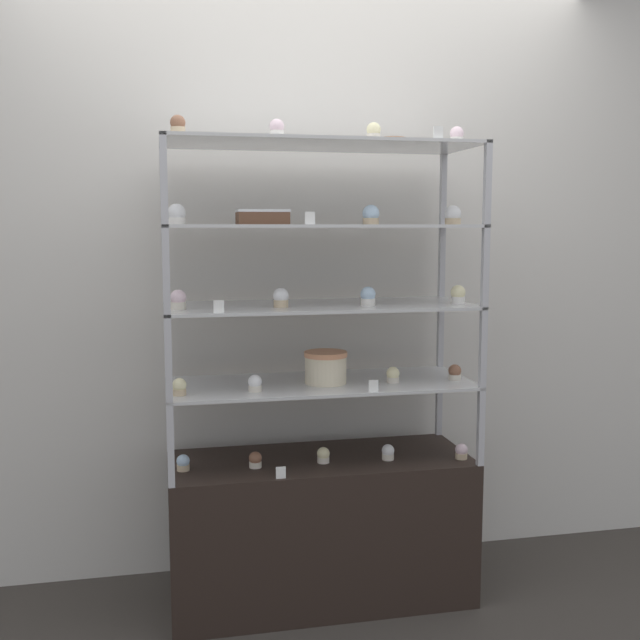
# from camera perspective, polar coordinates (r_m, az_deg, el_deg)

# --- Properties ---
(ground_plane) EXTENTS (20.00, 20.00, 0.00)m
(ground_plane) POSITION_cam_1_polar(r_m,az_deg,el_deg) (3.23, 0.00, -20.27)
(ground_plane) COLOR #38332D
(back_wall) EXTENTS (8.00, 0.05, 2.60)m
(back_wall) POSITION_cam_1_polar(r_m,az_deg,el_deg) (3.24, -1.39, 3.82)
(back_wall) COLOR silver
(back_wall) RESTS_ON ground_plane
(display_base) EXTENTS (1.18, 0.46, 0.58)m
(display_base) POSITION_cam_1_polar(r_m,az_deg,el_deg) (3.11, 0.00, -15.54)
(display_base) COLOR black
(display_base) RESTS_ON ground_plane
(display_riser_lower) EXTENTS (1.18, 0.46, 0.31)m
(display_riser_lower) POSITION_cam_1_polar(r_m,az_deg,el_deg) (2.94, 0.00, -5.13)
(display_riser_lower) COLOR #B7B7BC
(display_riser_lower) RESTS_ON display_base
(display_riser_middle) EXTENTS (1.18, 0.46, 0.31)m
(display_riser_middle) POSITION_cam_1_polar(r_m,az_deg,el_deg) (2.89, 0.00, 0.81)
(display_riser_middle) COLOR #B7B7BC
(display_riser_middle) RESTS_ON display_riser_lower
(display_riser_upper) EXTENTS (1.18, 0.46, 0.31)m
(display_riser_upper) POSITION_cam_1_polar(r_m,az_deg,el_deg) (2.87, 0.00, 6.88)
(display_riser_upper) COLOR #B7B7BC
(display_riser_upper) RESTS_ON display_riser_middle
(display_riser_top) EXTENTS (1.18, 0.46, 0.31)m
(display_riser_top) POSITION_cam_1_polar(r_m,az_deg,el_deg) (2.88, 0.00, 12.97)
(display_riser_top) COLOR #B7B7BC
(display_riser_top) RESTS_ON display_riser_upper
(layer_cake_centerpiece) EXTENTS (0.17, 0.17, 0.12)m
(layer_cake_centerpiece) POSITION_cam_1_polar(r_m,az_deg,el_deg) (2.90, 0.44, -3.62)
(layer_cake_centerpiece) COLOR beige
(layer_cake_centerpiece) RESTS_ON display_riser_lower
(sheet_cake_frosted) EXTENTS (0.19, 0.13, 0.06)m
(sheet_cake_frosted) POSITION_cam_1_polar(r_m,az_deg,el_deg) (2.82, -4.41, 7.83)
(sheet_cake_frosted) COLOR brown
(sheet_cake_frosted) RESTS_ON display_riser_upper
(cupcake_0) EXTENTS (0.05, 0.05, 0.06)m
(cupcake_0) POSITION_cam_1_polar(r_m,az_deg,el_deg) (2.90, -10.39, -10.66)
(cupcake_0) COLOR #CCB28C
(cupcake_0) RESTS_ON display_base
(cupcake_1) EXTENTS (0.05, 0.05, 0.06)m
(cupcake_1) POSITION_cam_1_polar(r_m,az_deg,el_deg) (2.90, -4.95, -10.58)
(cupcake_1) COLOR beige
(cupcake_1) RESTS_ON display_base
(cupcake_2) EXTENTS (0.05, 0.05, 0.06)m
(cupcake_2) POSITION_cam_1_polar(r_m,az_deg,el_deg) (2.94, 0.25, -10.27)
(cupcake_2) COLOR beige
(cupcake_2) RESTS_ON display_base
(cupcake_3) EXTENTS (0.05, 0.05, 0.06)m
(cupcake_3) POSITION_cam_1_polar(r_m,az_deg,el_deg) (2.99, 5.20, -10.01)
(cupcake_3) COLOR beige
(cupcake_3) RESTS_ON display_base
(cupcake_4) EXTENTS (0.05, 0.05, 0.06)m
(cupcake_4) POSITION_cam_1_polar(r_m,az_deg,el_deg) (3.04, 10.72, -9.82)
(cupcake_4) COLOR #CCB28C
(cupcake_4) RESTS_ON display_base
(price_tag_0) EXTENTS (0.04, 0.00, 0.04)m
(price_tag_0) POSITION_cam_1_polar(r_m,az_deg,el_deg) (2.77, -3.01, -11.54)
(price_tag_0) COLOR white
(price_tag_0) RESTS_ON display_base
(cupcake_5) EXTENTS (0.05, 0.05, 0.06)m
(cupcake_5) POSITION_cam_1_polar(r_m,az_deg,el_deg) (2.75, -10.67, -5.05)
(cupcake_5) COLOR #CCB28C
(cupcake_5) RESTS_ON display_riser_lower
(cupcake_6) EXTENTS (0.05, 0.05, 0.06)m
(cupcake_6) POSITION_cam_1_polar(r_m,az_deg,el_deg) (2.77, -4.97, -4.84)
(cupcake_6) COLOR beige
(cupcake_6) RESTS_ON display_riser_lower
(cupcake_7) EXTENTS (0.05, 0.05, 0.06)m
(cupcake_7) POSITION_cam_1_polar(r_m,az_deg,el_deg) (2.93, 5.58, -4.20)
(cupcake_7) COLOR beige
(cupcake_7) RESTS_ON display_riser_lower
(cupcake_8) EXTENTS (0.05, 0.05, 0.06)m
(cupcake_8) POSITION_cam_1_polar(r_m,az_deg,el_deg) (3.02, 10.23, -3.96)
(cupcake_8) COLOR beige
(cupcake_8) RESTS_ON display_riser_lower
(price_tag_1) EXTENTS (0.04, 0.00, 0.04)m
(price_tag_1) POSITION_cam_1_polar(r_m,az_deg,el_deg) (2.76, 4.09, -5.03)
(price_tag_1) COLOR white
(price_tag_1) RESTS_ON display_riser_lower
(cupcake_9) EXTENTS (0.06, 0.06, 0.07)m
(cupcake_9) POSITION_cam_1_polar(r_m,az_deg,el_deg) (2.75, -10.75, 1.52)
(cupcake_9) COLOR beige
(cupcake_9) RESTS_ON display_riser_middle
(cupcake_10) EXTENTS (0.06, 0.06, 0.07)m
(cupcake_10) POSITION_cam_1_polar(r_m,az_deg,el_deg) (2.78, -3.00, 1.68)
(cupcake_10) COLOR #CCB28C
(cupcake_10) RESTS_ON display_riser_middle
(cupcake_11) EXTENTS (0.06, 0.06, 0.07)m
(cupcake_11) POSITION_cam_1_polar(r_m,az_deg,el_deg) (2.84, 3.68, 1.80)
(cupcake_11) COLOR white
(cupcake_11) RESTS_ON display_riser_middle
(cupcake_12) EXTENTS (0.06, 0.06, 0.07)m
(cupcake_12) POSITION_cam_1_polar(r_m,az_deg,el_deg) (2.96, 10.47, 1.91)
(cupcake_12) COLOR white
(cupcake_12) RESTS_ON display_riser_middle
(price_tag_2) EXTENTS (0.04, 0.00, 0.04)m
(price_tag_2) POSITION_cam_1_polar(r_m,az_deg,el_deg) (2.62, -7.72, 1.02)
(price_tag_2) COLOR white
(price_tag_2) RESTS_ON display_riser_middle
(cupcake_13) EXTENTS (0.06, 0.06, 0.07)m
(cupcake_13) POSITION_cam_1_polar(r_m,az_deg,el_deg) (2.75, -10.87, 7.88)
(cupcake_13) COLOR white
(cupcake_13) RESTS_ON display_riser_upper
(cupcake_14) EXTENTS (0.06, 0.06, 0.07)m
(cupcake_14) POSITION_cam_1_polar(r_m,az_deg,el_deg) (2.85, 3.90, 7.96)
(cupcake_14) COLOR #CCB28C
(cupcake_14) RESTS_ON display_riser_upper
(cupcake_15) EXTENTS (0.06, 0.06, 0.07)m
(cupcake_15) POSITION_cam_1_polar(r_m,az_deg,el_deg) (2.98, 10.09, 7.83)
(cupcake_15) COLOR #CCB28C
(cupcake_15) RESTS_ON display_riser_upper
(price_tag_3) EXTENTS (0.04, 0.00, 0.04)m
(price_tag_3) POSITION_cam_1_polar(r_m,az_deg,el_deg) (2.65, -0.77, 7.78)
(price_tag_3) COLOR white
(price_tag_3) RESTS_ON display_riser_upper
(cupcake_16) EXTENTS (0.05, 0.05, 0.07)m
(cupcake_16) POSITION_cam_1_polar(r_m,az_deg,el_deg) (2.71, -10.78, 14.37)
(cupcake_16) COLOR #CCB28C
(cupcake_16) RESTS_ON display_riser_top
(cupcake_17) EXTENTS (0.05, 0.05, 0.07)m
(cupcake_17) POSITION_cam_1_polar(r_m,az_deg,el_deg) (2.76, -3.31, 14.33)
(cupcake_17) COLOR white
(cupcake_17) RESTS_ON display_riser_top
(cupcake_18) EXTENTS (0.05, 0.05, 0.07)m
(cupcake_18) POSITION_cam_1_polar(r_m,az_deg,el_deg) (2.85, 4.11, 14.09)
(cupcake_18) COLOR beige
(cupcake_18) RESTS_ON display_riser_top
(cupcake_19) EXTENTS (0.05, 0.05, 0.07)m
(cupcake_19) POSITION_cam_1_polar(r_m,az_deg,el_deg) (3.00, 10.38, 13.64)
(cupcake_19) COLOR white
(cupcake_19) RESTS_ON display_riser_top
(price_tag_4) EXTENTS (0.04, 0.00, 0.04)m
(price_tag_4) POSITION_cam_1_polar(r_m,az_deg,el_deg) (2.80, 9.00, 13.94)
(price_tag_4) COLOR white
(price_tag_4) RESTS_ON display_riser_top
(donut_glazed) EXTENTS (0.13, 0.13, 0.03)m
(donut_glazed) POSITION_cam_1_polar(r_m,az_deg,el_deg) (3.00, 5.54, 13.39)
(donut_glazed) COLOR brown
(donut_glazed) RESTS_ON display_riser_top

